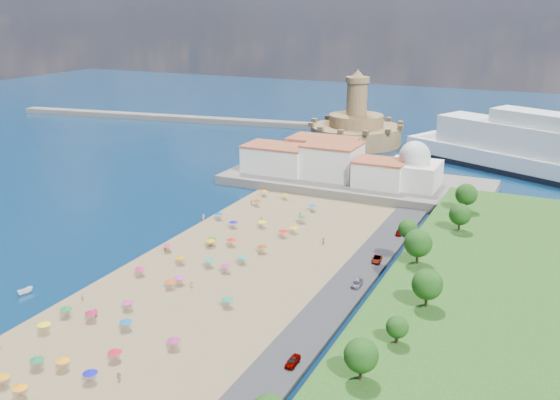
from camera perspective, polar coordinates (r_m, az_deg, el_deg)
The scene contains 11 objects.
ground at distance 155.34m, azimuth -5.29°, elevation -5.14°, with size 700.00×700.00×0.00m, color #071938.
terrace at distance 214.18m, azimuth 6.94°, elevation 1.64°, with size 90.00×36.00×3.00m, color #59544C.
jetty at distance 253.27m, azimuth 4.74°, elevation 4.12°, with size 18.00×70.00×2.40m, color #59544C.
breakwater at distance 336.67m, azimuth -8.37°, elevation 7.36°, with size 200.00×7.00×2.60m, color #59544C.
waterfront_buildings at distance 217.39m, azimuth 3.79°, elevation 3.70°, with size 57.00×29.00×11.00m.
domed_building at distance 205.26m, azimuth 12.14°, elevation 2.83°, with size 16.00×16.00×15.00m.
fortress at distance 279.81m, azimuth 6.95°, elevation 6.48°, with size 40.00×40.00×32.40m.
beach_parasols at distance 145.92m, azimuth -8.12°, elevation -5.88°, with size 31.84×115.59×2.20m.
beachgoers at distance 154.16m, azimuth -6.30°, elevation -4.91°, with size 39.13×94.60×1.89m.
parked_cars at distance 139.66m, azimuth 7.26°, elevation -7.31°, with size 2.62×73.32×1.42m.
hillside_trees at distance 132.23m, azimuth 12.83°, elevation -4.90°, with size 16.31×111.22×7.79m.
Camera 1 is at (73.68, -123.04, 59.69)m, focal length 40.00 mm.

